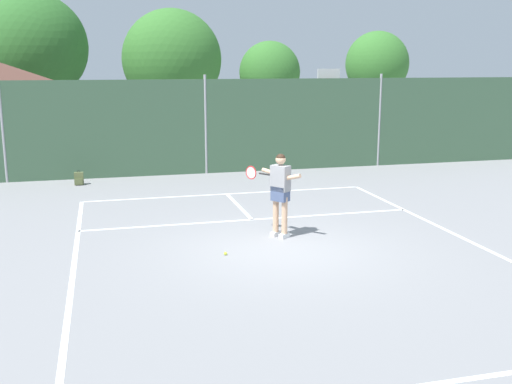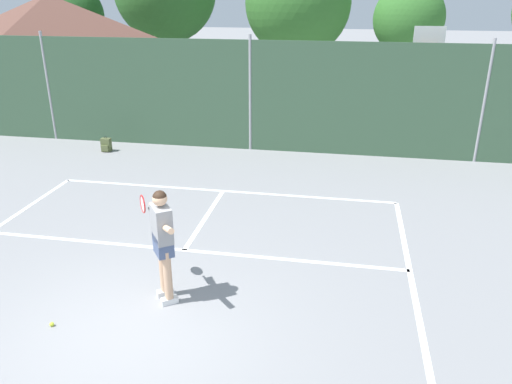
{
  "view_description": "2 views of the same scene",
  "coord_description": "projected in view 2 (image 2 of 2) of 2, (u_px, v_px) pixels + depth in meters",
  "views": [
    {
      "loc": [
        -3.44,
        -11.23,
        3.75
      ],
      "look_at": [
        0.03,
        2.21,
        0.75
      ],
      "focal_mm": 41.81,
      "sensor_mm": 36.0,
      "label": 1
    },
    {
      "loc": [
        2.83,
        -5.44,
        4.56
      ],
      "look_at": [
        1.38,
        2.45,
        1.3
      ],
      "focal_mm": 35.09,
      "sensor_mm": 36.0,
      "label": 2
    }
  ],
  "objects": [
    {
      "name": "court_markings",
      "position": [
        148.0,
        306.0,
        7.73
      ],
      "size": [
        8.3,
        11.1,
        0.01
      ],
      "color": "white",
      "rests_on": "ground"
    },
    {
      "name": "tennis_ball",
      "position": [
        52.0,
        324.0,
        7.27
      ],
      "size": [
        0.07,
        0.07,
        0.07
      ],
      "primitive_type": "sphere",
      "color": "#CCE033",
      "rests_on": "ground"
    },
    {
      "name": "ground_plane",
      "position": [
        131.0,
        333.0,
        7.15
      ],
      "size": [
        120.0,
        120.0,
        0.0
      ],
      "primitive_type": "plane",
      "color": "gray"
    },
    {
      "name": "treeline_backdrop",
      "position": [
        267.0,
        1.0,
        24.06
      ],
      "size": [
        26.55,
        4.6,
        7.09
      ],
      "color": "brown",
      "rests_on": "ground"
    },
    {
      "name": "basketball_hoop",
      "position": [
        425.0,
        69.0,
        15.11
      ],
      "size": [
        0.9,
        0.67,
        3.55
      ],
      "color": "#9E9EA3",
      "rests_on": "ground"
    },
    {
      "name": "clubhouse_building",
      "position": [
        55.0,
        51.0,
        19.85
      ],
      "size": [
        6.87,
        5.77,
        4.39
      ],
      "color": "silver",
      "rests_on": "ground"
    },
    {
      "name": "tennis_player",
      "position": [
        162.0,
        236.0,
        7.51
      ],
      "size": [
        0.97,
        1.14,
        1.85
      ],
      "color": "silver",
      "rests_on": "ground"
    },
    {
      "name": "backpack_olive",
      "position": [
        106.0,
        145.0,
        15.06
      ],
      "size": [
        0.28,
        0.24,
        0.46
      ],
      "color": "#566038",
      "rests_on": "ground"
    },
    {
      "name": "chainlink_fence",
      "position": [
        250.0,
        96.0,
        14.74
      ],
      "size": [
        26.09,
        0.09,
        3.38
      ],
      "color": "#38563D",
      "rests_on": "ground"
    }
  ]
}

